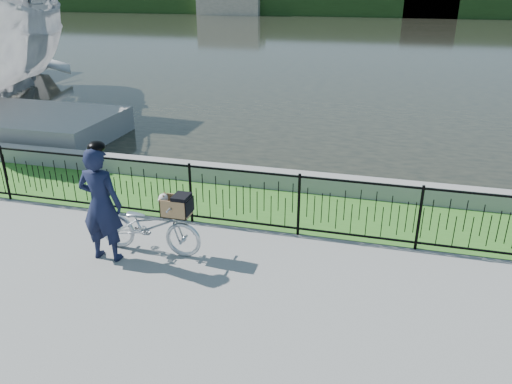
# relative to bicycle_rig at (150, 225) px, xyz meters

# --- Properties ---
(ground) EXTENTS (120.00, 120.00, 0.00)m
(ground) POSITION_rel_bicycle_rig_xyz_m (1.23, -0.40, -0.48)
(ground) COLOR gray
(ground) RESTS_ON ground
(grass_strip) EXTENTS (60.00, 2.00, 0.01)m
(grass_strip) POSITION_rel_bicycle_rig_xyz_m (1.23, 2.20, -0.48)
(grass_strip) COLOR #357023
(grass_strip) RESTS_ON ground
(water) EXTENTS (120.00, 120.00, 0.00)m
(water) POSITION_rel_bicycle_rig_xyz_m (1.23, 32.60, -0.48)
(water) COLOR black
(water) RESTS_ON ground
(quay_wall) EXTENTS (60.00, 0.30, 0.40)m
(quay_wall) POSITION_rel_bicycle_rig_xyz_m (1.23, 3.20, -0.28)
(quay_wall) COLOR gray
(quay_wall) RESTS_ON ground
(fence) EXTENTS (14.00, 0.06, 1.15)m
(fence) POSITION_rel_bicycle_rig_xyz_m (1.23, 1.20, 0.09)
(fence) COLOR black
(fence) RESTS_ON ground
(far_treeline) EXTENTS (120.00, 6.00, 3.00)m
(far_treeline) POSITION_rel_bicycle_rig_xyz_m (1.23, 59.60, 1.02)
(far_treeline) COLOR #203D17
(far_treeline) RESTS_ON ground
(far_building_right) EXTENTS (6.00, 3.00, 3.20)m
(far_building_right) POSITION_rel_bicycle_rig_xyz_m (7.23, 58.10, 1.12)
(far_building_right) COLOR #AEA08C
(far_building_right) RESTS_ON ground
(bicycle_rig) EXTENTS (1.78, 0.62, 1.10)m
(bicycle_rig) POSITION_rel_bicycle_rig_xyz_m (0.00, 0.00, 0.00)
(bicycle_rig) COLOR silver
(bicycle_rig) RESTS_ON ground
(cyclist) EXTENTS (0.70, 0.46, 1.97)m
(cyclist) POSITION_rel_bicycle_rig_xyz_m (-0.61, -0.38, 0.49)
(cyclist) COLOR black
(cyclist) RESTS_ON ground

